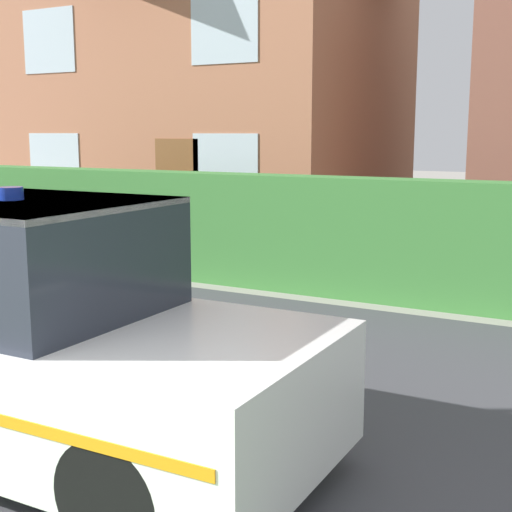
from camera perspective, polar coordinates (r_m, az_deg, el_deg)
road_strip at (r=6.29m, az=4.43°, el=-10.77°), size 28.00×5.98×0.01m
garden_hedge at (r=9.80m, az=6.97°, el=1.53°), size 14.40×0.59×1.62m
police_car at (r=5.21m, az=-17.43°, el=-6.29°), size 4.16×1.80×1.84m
house_left at (r=17.09m, az=-3.36°, el=15.28°), size 8.15×6.40×7.52m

